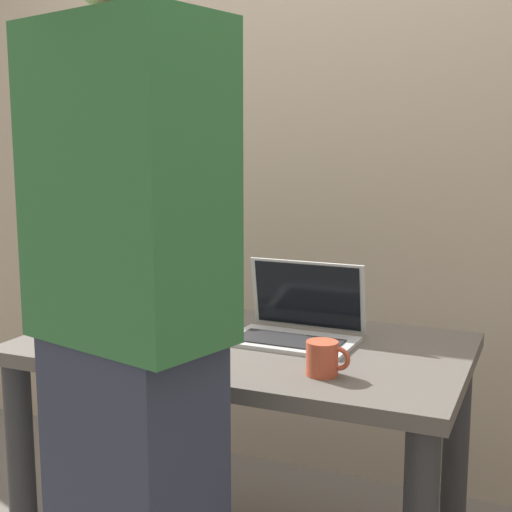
# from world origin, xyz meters

# --- Properties ---
(desk) EXTENTS (1.25, 0.73, 0.75)m
(desk) POSITION_xyz_m (0.00, 0.00, 0.61)
(desk) COLOR #56514C
(desk) RESTS_ON ground
(laptop) EXTENTS (0.36, 0.27, 0.22)m
(laptop) POSITION_xyz_m (0.13, 0.08, 0.80)
(laptop) COLOR #B7BABC
(laptop) RESTS_ON desk
(beer_bottle_dark) EXTENTS (0.07, 0.07, 0.29)m
(beer_bottle_dark) POSITION_xyz_m (-0.40, 0.26, 0.86)
(beer_bottle_dark) COLOR #333333
(beer_bottle_dark) RESTS_ON desk
(beer_bottle_green) EXTENTS (0.06, 0.06, 0.31)m
(beer_bottle_green) POSITION_xyz_m (-0.31, 0.19, 0.86)
(beer_bottle_green) COLOR #472B14
(beer_bottle_green) RESTS_ON desk
(beer_bottle_brown) EXTENTS (0.07, 0.07, 0.34)m
(beer_bottle_brown) POSITION_xyz_m (-0.40, 0.15, 0.88)
(beer_bottle_brown) COLOR #1E5123
(beer_bottle_brown) RESTS_ON desk
(person_figure) EXTENTS (0.44, 0.36, 1.78)m
(person_figure) POSITION_xyz_m (0.04, -0.63, 0.91)
(person_figure) COLOR #2D3347
(person_figure) RESTS_ON ground
(coffee_mug) EXTENTS (0.11, 0.08, 0.08)m
(coffee_mug) POSITION_xyz_m (0.30, -0.20, 0.79)
(coffee_mug) COLOR #BF4C33
(coffee_mug) RESTS_ON desk
(back_wall) EXTENTS (6.00, 0.10, 2.60)m
(back_wall) POSITION_xyz_m (0.00, 0.83, 1.30)
(back_wall) COLOR tan
(back_wall) RESTS_ON ground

